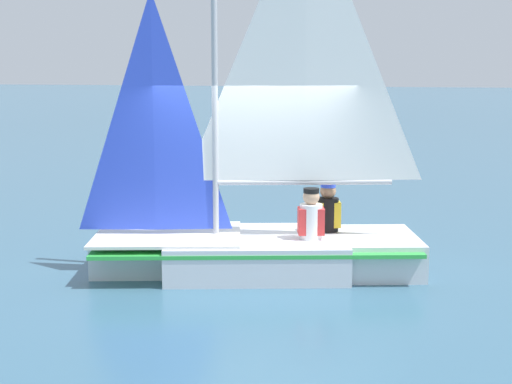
{
  "coord_description": "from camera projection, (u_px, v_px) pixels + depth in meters",
  "views": [
    {
      "loc": [
        -3.15,
        8.85,
        2.66
      ],
      "look_at": [
        0.0,
        0.0,
        1.09
      ],
      "focal_mm": 50.0,
      "sensor_mm": 36.0,
      "label": 1
    }
  ],
  "objects": [
    {
      "name": "sailor_crew",
      "position": [
        328.0,
        221.0,
        9.89
      ],
      "size": [
        0.41,
        0.39,
        1.16
      ],
      "rotation": [
        0.0,
        0.0,
        0.36
      ],
      "color": "black",
      "rests_on": "ground_plane"
    },
    {
      "name": "ground_plane",
      "position": [
        256.0,
        271.0,
        9.7
      ],
      "size": [
        260.0,
        260.0,
        0.0
      ],
      "primitive_type": "plane",
      "color": "#38607A"
    },
    {
      "name": "sailor_helm",
      "position": [
        311.0,
        228.0,
        9.43
      ],
      "size": [
        0.41,
        0.39,
        1.16
      ],
      "rotation": [
        0.0,
        0.0,
        0.36
      ],
      "color": "black",
      "rests_on": "ground_plane"
    },
    {
      "name": "sailboat_main",
      "position": [
        260.0,
        222.0,
        9.59
      ],
      "size": [
        4.57,
        3.06,
        5.1
      ],
      "rotation": [
        0.0,
        0.0,
        0.36
      ],
      "color": "silver",
      "rests_on": "ground_plane"
    }
  ]
}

